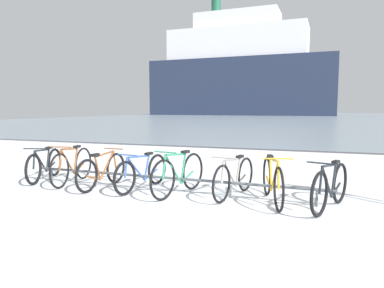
# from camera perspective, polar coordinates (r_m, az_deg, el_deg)

# --- Properties ---
(ground) EXTENTS (80.00, 132.00, 0.08)m
(ground) POSITION_cam_1_polar(r_m,az_deg,el_deg) (57.54, 18.20, 3.92)
(ground) COLOR silver
(bike_rack) EXTENTS (6.05, 0.23, 0.31)m
(bike_rack) POSITION_cam_1_polar(r_m,az_deg,el_deg) (6.72, -4.41, -5.51)
(bike_rack) COLOR #4C5156
(bike_rack) RESTS_ON ground
(bicycle_0) EXTENTS (0.60, 1.60, 0.76)m
(bicycle_0) POSITION_cam_1_polar(r_m,az_deg,el_deg) (8.46, -22.72, -3.11)
(bicycle_0) COLOR black
(bicycle_0) RESTS_ON ground
(bicycle_1) EXTENTS (0.46, 1.67, 0.83)m
(bicycle_1) POSITION_cam_1_polar(r_m,az_deg,el_deg) (7.88, -18.81, -3.35)
(bicycle_1) COLOR black
(bicycle_1) RESTS_ON ground
(bicycle_2) EXTENTS (0.46, 1.60, 0.76)m
(bicycle_2) POSITION_cam_1_polar(r_m,az_deg,el_deg) (7.29, -14.31, -4.22)
(bicycle_2) COLOR black
(bicycle_2) RESTS_ON ground
(bicycle_3) EXTENTS (0.46, 1.69, 0.75)m
(bicycle_3) POSITION_cam_1_polar(r_m,az_deg,el_deg) (6.97, -8.10, -4.58)
(bicycle_3) COLOR black
(bicycle_3) RESTS_ON ground
(bicycle_4) EXTENTS (0.52, 1.67, 0.84)m
(bicycle_4) POSITION_cam_1_polar(r_m,az_deg,el_deg) (6.50, -2.16, -4.90)
(bicycle_4) COLOR black
(bicycle_4) RESTS_ON ground
(bicycle_5) EXTENTS (0.51, 1.64, 0.77)m
(bicycle_5) POSITION_cam_1_polar(r_m,az_deg,el_deg) (6.39, 6.85, -5.41)
(bicycle_5) COLOR black
(bicycle_5) RESTS_ON ground
(bicycle_6) EXTENTS (0.64, 1.69, 0.83)m
(bicycle_6) POSITION_cam_1_polar(r_m,az_deg,el_deg) (6.10, 12.86, -5.82)
(bicycle_6) COLOR black
(bicycle_6) RESTS_ON ground
(bicycle_7) EXTENTS (0.66, 1.57, 0.80)m
(bicycle_7) POSITION_cam_1_polar(r_m,az_deg,el_deg) (5.96, 21.46, -6.50)
(bicycle_7) COLOR black
(bicycle_7) RESTS_ON ground
(ferry_ship) EXTENTS (41.54, 13.52, 28.55)m
(ferry_ship) POSITION_cam_1_polar(r_m,az_deg,el_deg) (83.31, 7.76, 11.30)
(ferry_ship) COLOR #232D47
(ferry_ship) RESTS_ON ground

